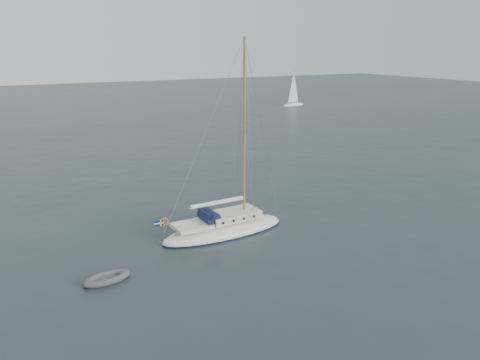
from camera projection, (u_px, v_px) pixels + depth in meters
ground at (233, 248)px, 29.73m from camera, size 300.00×300.00×0.00m
sailboat at (224, 219)px, 31.81m from camera, size 9.51×2.85×13.54m
dinghy at (107, 279)px, 25.45m from camera, size 2.65×1.20×0.38m
distant_yacht_b at (293, 89)px, 101.12m from camera, size 6.05×3.23×8.02m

